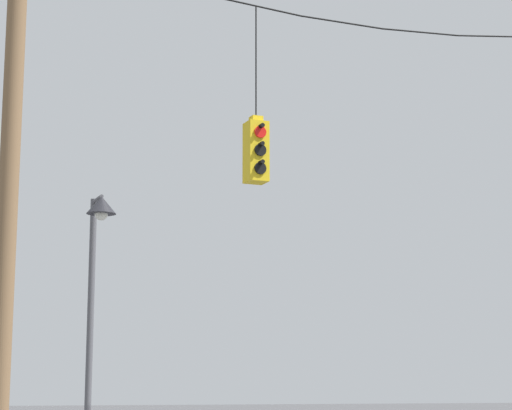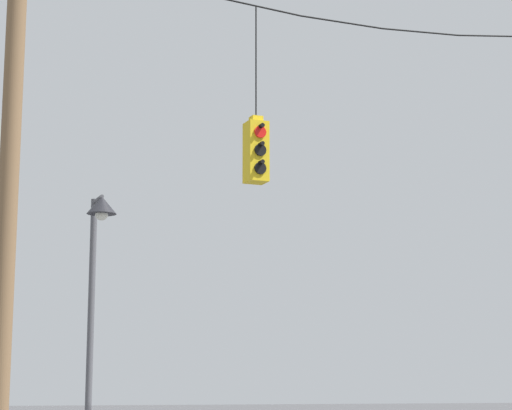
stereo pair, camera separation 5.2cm
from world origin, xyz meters
The scene contains 4 objects.
utility_pole_left centered at (-5.59, -0.43, 4.52)m, with size 0.29×0.29×9.07m.
span_wire centered at (0.00, -0.43, 8.25)m, with size 11.18×0.03×0.62m.
traffic_light_near_right_pole centered at (-1.64, -0.43, 5.59)m, with size 0.34×0.58×3.03m.
street_lamp centered at (-3.59, 2.26, 3.97)m, with size 0.53×0.91×5.17m.
Camera 1 is at (-7.76, -15.10, 1.73)m, focal length 70.00 mm.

